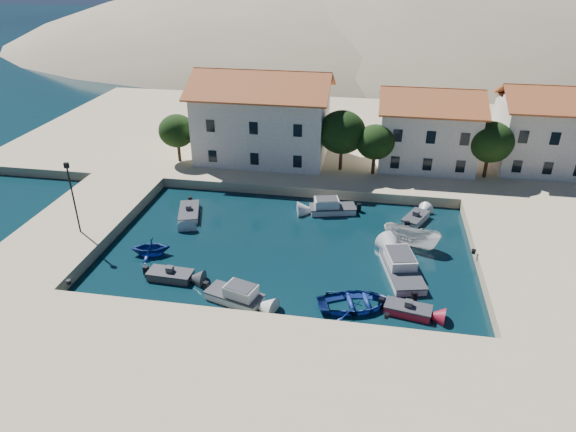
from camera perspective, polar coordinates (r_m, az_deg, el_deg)
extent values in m
plane|color=black|center=(34.90, -2.77, -11.94)|extent=(400.00, 400.00, 0.00)
cube|color=#CBB58B|center=(30.29, -5.33, -18.30)|extent=(52.00, 12.00, 1.00)
cube|color=#CBB58B|center=(44.58, 27.13, -4.93)|extent=(11.00, 20.00, 1.00)
cube|color=#CBB58B|center=(49.17, -22.32, -0.85)|extent=(8.00, 20.00, 1.00)
cube|color=#CBB58B|center=(67.92, 5.80, 8.79)|extent=(80.00, 36.00, 1.00)
ellipsoid|color=gray|center=(143.53, 2.93, 10.41)|extent=(198.00, 126.00, 72.00)
ellipsoid|color=gray|center=(165.72, 19.64, 9.40)|extent=(220.00, 176.00, 99.00)
cube|color=beige|center=(58.26, -2.80, 10.10)|extent=(14.00, 9.00, 7.50)
pyramid|color=#994B22|center=(56.99, -2.91, 14.76)|extent=(14.70, 9.45, 2.20)
cube|color=beige|center=(58.36, 15.18, 8.69)|extent=(10.00, 8.00, 6.50)
pyramid|color=#994B22|center=(57.22, 15.70, 12.61)|extent=(10.50, 8.40, 1.80)
cube|color=beige|center=(61.57, 26.39, 7.98)|extent=(9.00, 8.00, 7.00)
pyramid|color=#994B22|center=(60.46, 27.27, 11.88)|extent=(9.45, 8.40, 1.80)
cylinder|color=#382314|center=(58.92, -12.02, 7.16)|extent=(0.36, 0.36, 2.50)
ellipsoid|color=black|center=(58.20, -12.24, 9.23)|extent=(4.00, 4.00, 3.60)
cylinder|color=#382314|center=(55.44, 5.88, 6.60)|extent=(0.36, 0.36, 3.00)
ellipsoid|color=black|center=(54.54, 6.02, 9.25)|extent=(5.00, 5.00, 4.50)
cylinder|color=#382314|center=(54.97, 9.48, 5.90)|extent=(0.36, 0.36, 2.50)
ellipsoid|color=black|center=(54.20, 9.67, 8.11)|extent=(4.00, 4.00, 3.60)
cylinder|color=#382314|center=(57.09, 21.15, 5.34)|extent=(0.36, 0.36, 2.75)
ellipsoid|color=black|center=(56.28, 21.58, 7.67)|extent=(4.60, 4.60, 4.14)
cylinder|color=black|center=(45.43, -22.71, 1.70)|extent=(0.14, 0.14, 6.00)
cube|color=black|center=(44.32, -23.41, 5.19)|extent=(0.35, 0.25, 0.45)
cylinder|color=black|center=(39.91, -23.18, -6.78)|extent=(0.36, 0.36, 0.30)
cylinder|color=black|center=(34.29, 10.90, -10.87)|extent=(0.36, 0.36, 0.30)
cylinder|color=black|center=(42.74, 19.93, -3.76)|extent=(0.36, 0.36, 0.30)
cube|color=#37383D|center=(40.02, -12.92, -6.48)|extent=(3.36, 1.60, 0.90)
cube|color=#37383D|center=(39.84, -12.97, -6.09)|extent=(3.44, 1.63, 0.10)
cube|color=#37383D|center=(39.72, -13.00, -5.82)|extent=(0.52, 0.52, 0.50)
cube|color=silver|center=(36.98, -5.97, -8.99)|extent=(4.35, 2.83, 0.90)
cube|color=#37383D|center=(36.79, -5.99, -8.58)|extent=(4.45, 2.89, 0.10)
cube|color=silver|center=(36.57, -6.02, -8.11)|extent=(2.47, 2.03, 0.90)
imported|color=navy|center=(36.64, 7.45, -9.98)|extent=(6.12, 5.11, 1.09)
cube|color=maroon|center=(36.56, 13.17, -10.17)|extent=(3.28, 1.92, 0.90)
cube|color=#37383D|center=(36.36, 13.23, -9.76)|extent=(3.36, 1.96, 0.10)
cube|color=#37383D|center=(36.23, 13.26, -9.48)|extent=(0.58, 0.58, 0.50)
cube|color=silver|center=(40.40, 12.52, -6.08)|extent=(3.50, 5.98, 0.90)
cube|color=#37383D|center=(40.22, 12.57, -5.68)|extent=(3.58, 6.12, 0.10)
cube|color=silver|center=(40.02, 12.62, -5.24)|extent=(2.56, 3.33, 0.90)
imported|color=silver|center=(44.43, 13.45, -3.24)|extent=(5.22, 3.39, 1.89)
cube|color=silver|center=(48.33, 13.98, -0.32)|extent=(2.72, 3.48, 0.90)
cube|color=#37383D|center=(48.18, 14.02, 0.02)|extent=(2.78, 3.56, 0.10)
cube|color=#37383D|center=(48.08, 14.05, 0.26)|extent=(0.67, 0.67, 0.50)
imported|color=navy|center=(43.54, -14.95, -4.12)|extent=(3.72, 3.41, 1.66)
cube|color=silver|center=(48.86, -10.93, 0.34)|extent=(2.78, 4.27, 0.90)
cube|color=#37383D|center=(48.71, -10.96, 0.68)|extent=(2.84, 4.36, 0.10)
cube|color=#37383D|center=(48.62, -10.99, 0.92)|extent=(0.62, 0.62, 0.50)
cube|color=silver|center=(48.75, 4.97, 0.70)|extent=(4.51, 2.72, 0.90)
cube|color=#37383D|center=(48.61, 4.98, 1.05)|extent=(4.61, 2.78, 0.10)
cube|color=silver|center=(48.44, 5.00, 1.44)|extent=(2.52, 1.99, 0.90)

